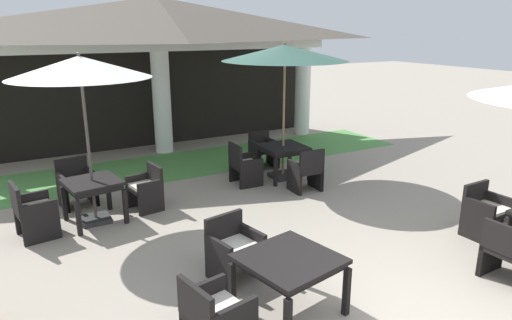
{
  "coord_description": "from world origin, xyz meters",
  "views": [
    {
      "loc": [
        -3.63,
        -2.89,
        3.25
      ],
      "look_at": [
        0.0,
        3.64,
        1.06
      ],
      "focal_mm": 32.07,
      "sensor_mm": 36.0,
      "label": 1
    }
  ],
  "objects_px": {
    "patio_chair_mid_right_south": "(306,171)",
    "patio_table_mid_right": "(283,150)",
    "patio_umbrella_near_foreground": "(80,69)",
    "patio_table_mid_left": "(289,264)",
    "patio_chair_far_back_west": "(510,253)",
    "patio_chair_mid_left_north": "(234,249)",
    "patio_chair_mid_left_west": "(215,317)",
    "patio_chair_far_back_north": "(486,212)",
    "patio_chair_near_foreground_east": "(146,189)",
    "patio_chair_mid_right_north": "(263,150)",
    "patio_table_near_foreground": "(93,187)",
    "patio_chair_mid_right_west": "(244,166)",
    "patio_chair_near_foreground_north": "(76,184)",
    "patio_chair_near_foreground_west": "(33,212)",
    "patio_umbrella_mid_right": "(285,54)"
  },
  "relations": [
    {
      "from": "patio_chair_mid_right_south",
      "to": "patio_table_mid_left",
      "type": "bearing_deg",
      "value": -125.52
    },
    {
      "from": "patio_chair_near_foreground_north",
      "to": "patio_chair_mid_right_south",
      "type": "bearing_deg",
      "value": 152.4
    },
    {
      "from": "patio_table_near_foreground",
      "to": "patio_chair_near_foreground_north",
      "type": "xyz_separation_m",
      "value": [
        -0.14,
        0.95,
        -0.22
      ]
    },
    {
      "from": "patio_chair_mid_right_south",
      "to": "patio_table_mid_right",
      "type": "bearing_deg",
      "value": 90.0
    },
    {
      "from": "patio_table_mid_right",
      "to": "patio_chair_far_back_north",
      "type": "distance_m",
      "value": 4.26
    },
    {
      "from": "patio_chair_far_back_north",
      "to": "patio_chair_mid_left_west",
      "type": "bearing_deg",
      "value": 2.62
    },
    {
      "from": "patio_table_mid_left",
      "to": "patio_table_mid_right",
      "type": "distance_m",
      "value": 4.99
    },
    {
      "from": "patio_umbrella_near_foreground",
      "to": "patio_table_mid_left",
      "type": "height_order",
      "value": "patio_umbrella_near_foreground"
    },
    {
      "from": "patio_table_mid_right",
      "to": "patio_chair_mid_right_south",
      "type": "bearing_deg",
      "value": -92.35
    },
    {
      "from": "patio_chair_mid_left_north",
      "to": "patio_chair_mid_right_south",
      "type": "height_order",
      "value": "patio_chair_mid_right_south"
    },
    {
      "from": "patio_chair_near_foreground_east",
      "to": "patio_chair_mid_left_north",
      "type": "distance_m",
      "value": 2.94
    },
    {
      "from": "patio_chair_mid_left_north",
      "to": "patio_chair_mid_left_west",
      "type": "bearing_deg",
      "value": 44.97
    },
    {
      "from": "patio_chair_mid_right_south",
      "to": "patio_chair_far_back_west",
      "type": "xyz_separation_m",
      "value": [
        0.32,
        -4.15,
        -0.01
      ]
    },
    {
      "from": "patio_chair_far_back_west",
      "to": "patio_chair_mid_right_north",
      "type": "bearing_deg",
      "value": -179.64
    },
    {
      "from": "patio_umbrella_near_foreground",
      "to": "patio_table_near_foreground",
      "type": "bearing_deg",
      "value": 180.0
    },
    {
      "from": "patio_chair_mid_left_north",
      "to": "patio_table_near_foreground",
      "type": "bearing_deg",
      "value": -76.08
    },
    {
      "from": "patio_chair_near_foreground_west",
      "to": "patio_chair_near_foreground_north",
      "type": "bearing_deg",
      "value": 134.9
    },
    {
      "from": "patio_chair_near_foreground_east",
      "to": "patio_chair_mid_left_north",
      "type": "relative_size",
      "value": 0.98
    },
    {
      "from": "patio_chair_near_foreground_west",
      "to": "patio_table_mid_right",
      "type": "xyz_separation_m",
      "value": [
        5.06,
        0.6,
        0.21
      ]
    },
    {
      "from": "patio_table_near_foreground",
      "to": "patio_chair_near_foreground_east",
      "type": "distance_m",
      "value": 0.99
    },
    {
      "from": "patio_umbrella_near_foreground",
      "to": "patio_chair_mid_right_south",
      "type": "distance_m",
      "value": 4.64
    },
    {
      "from": "patio_chair_mid_left_west",
      "to": "patio_chair_near_foreground_west",
      "type": "bearing_deg",
      "value": -170.85
    },
    {
      "from": "patio_umbrella_mid_right",
      "to": "patio_table_near_foreground",
      "type": "bearing_deg",
      "value": -173.71
    },
    {
      "from": "patio_chair_mid_left_west",
      "to": "patio_chair_mid_right_west",
      "type": "relative_size",
      "value": 0.94
    },
    {
      "from": "patio_umbrella_near_foreground",
      "to": "patio_chair_mid_right_north",
      "type": "bearing_deg",
      "value": 18.61
    },
    {
      "from": "patio_chair_far_back_west",
      "to": "patio_umbrella_near_foreground",
      "type": "bearing_deg",
      "value": -138.55
    },
    {
      "from": "patio_table_mid_left",
      "to": "patio_table_mid_right",
      "type": "relative_size",
      "value": 1.25
    },
    {
      "from": "patio_chair_near_foreground_north",
      "to": "patio_umbrella_mid_right",
      "type": "xyz_separation_m",
      "value": [
        4.25,
        -0.5,
        2.27
      ]
    },
    {
      "from": "patio_chair_mid_right_south",
      "to": "patio_chair_far_back_north",
      "type": "relative_size",
      "value": 1.07
    },
    {
      "from": "patio_chair_far_back_north",
      "to": "patio_chair_mid_right_west",
      "type": "bearing_deg",
      "value": -63.82
    },
    {
      "from": "patio_chair_mid_right_north",
      "to": "patio_umbrella_mid_right",
      "type": "bearing_deg",
      "value": 90.0
    },
    {
      "from": "patio_umbrella_near_foreground",
      "to": "patio_chair_near_foreground_east",
      "type": "xyz_separation_m",
      "value": [
        0.95,
        0.14,
        -2.21
      ]
    },
    {
      "from": "patio_chair_near_foreground_east",
      "to": "patio_table_mid_right",
      "type": "height_order",
      "value": "patio_chair_near_foreground_east"
    },
    {
      "from": "patio_chair_far_back_north",
      "to": "patio_chair_near_foreground_east",
      "type": "bearing_deg",
      "value": -42.45
    },
    {
      "from": "patio_umbrella_near_foreground",
      "to": "patio_table_mid_right",
      "type": "xyz_separation_m",
      "value": [
        4.1,
        0.45,
        -1.97
      ]
    },
    {
      "from": "patio_table_mid_right",
      "to": "patio_chair_mid_left_north",
      "type": "bearing_deg",
      "value": -131.06
    },
    {
      "from": "patio_chair_mid_right_north",
      "to": "patio_chair_far_back_north",
      "type": "relative_size",
      "value": 0.97
    },
    {
      "from": "patio_chair_mid_right_north",
      "to": "patio_chair_far_back_west",
      "type": "height_order",
      "value": "patio_chair_far_back_west"
    },
    {
      "from": "patio_table_near_foreground",
      "to": "patio_chair_mid_right_west",
      "type": "bearing_deg",
      "value": 8.86
    },
    {
      "from": "patio_chair_near_foreground_east",
      "to": "patio_chair_mid_right_west",
      "type": "relative_size",
      "value": 0.91
    },
    {
      "from": "patio_umbrella_near_foreground",
      "to": "patio_chair_near_foreground_east",
      "type": "relative_size",
      "value": 3.52
    },
    {
      "from": "patio_chair_near_foreground_west",
      "to": "patio_chair_mid_right_north",
      "type": "relative_size",
      "value": 1.12
    },
    {
      "from": "patio_chair_mid_left_west",
      "to": "patio_chair_far_back_west",
      "type": "relative_size",
      "value": 0.99
    },
    {
      "from": "patio_chair_near_foreground_east",
      "to": "patio_chair_far_back_west",
      "type": "bearing_deg",
      "value": -152.96
    },
    {
      "from": "patio_chair_mid_right_west",
      "to": "patio_table_near_foreground",
      "type": "bearing_deg",
      "value": -78.78
    },
    {
      "from": "patio_chair_near_foreground_north",
      "to": "patio_chair_near_foreground_west",
      "type": "relative_size",
      "value": 0.96
    },
    {
      "from": "patio_chair_mid_right_west",
      "to": "patio_chair_far_back_north",
      "type": "xyz_separation_m",
      "value": [
        2.19,
        -4.11,
        0.01
      ]
    },
    {
      "from": "patio_table_near_foreground",
      "to": "patio_chair_near_foreground_west",
      "type": "xyz_separation_m",
      "value": [
        -0.95,
        -0.14,
        -0.22
      ]
    },
    {
      "from": "patio_chair_mid_left_north",
      "to": "patio_chair_mid_left_west",
      "type": "relative_size",
      "value": 0.98
    },
    {
      "from": "patio_table_near_foreground",
      "to": "patio_chair_near_foreground_west",
      "type": "bearing_deg",
      "value": -171.36
    }
  ]
}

